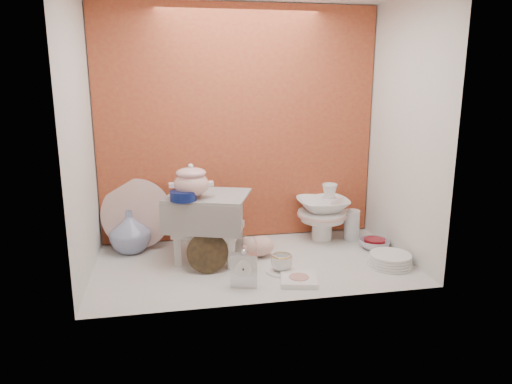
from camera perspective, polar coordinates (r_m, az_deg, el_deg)
ground at (r=2.78m, az=-0.33°, el=-8.55°), size 1.80×1.80×0.00m
niche_shell at (r=2.76m, az=-1.06°, el=11.12°), size 1.86×1.03×1.53m
step_stool at (r=2.81m, az=-5.67°, el=-4.16°), size 0.55×0.51×0.39m
soup_tureen at (r=2.66m, az=-7.79°, el=1.34°), size 0.25×0.25×0.20m
cobalt_bowl at (r=2.63m, az=-8.72°, el=-0.43°), size 0.17×0.17×0.05m
floral_platter at (r=3.07m, az=-14.16°, el=-2.57°), size 0.46×0.22×0.43m
blue_white_vase at (r=3.02m, az=-14.87°, el=-4.59°), size 0.32×0.32×0.26m
lacquer_tray at (r=2.65m, az=-5.83°, el=-7.26°), size 0.23×0.10×0.22m
mantel_clock at (r=2.46m, az=-1.47°, el=-9.16°), size 0.14×0.08×0.20m
plush_pig at (r=2.86m, az=0.33°, el=-6.47°), size 0.27×0.22×0.14m
teacup_saucer at (r=2.67m, az=3.08°, el=-9.46°), size 0.18×0.18×0.01m
gold_rim_teacup at (r=2.65m, az=3.10°, el=-8.40°), size 0.12×0.12×0.09m
lattice_dish at (r=2.55m, az=5.16°, el=-10.42°), size 0.23×0.23×0.03m
dinner_plate_stack at (r=2.84m, az=15.80°, el=-7.85°), size 0.27×0.27×0.07m
crystal_bowl at (r=3.09m, az=14.01°, el=-6.08°), size 0.21×0.21×0.06m
clear_glass_vase at (r=3.21m, az=11.41°, el=-3.90°), size 0.13×0.13×0.20m
porcelain_tower at (r=3.15m, az=7.98°, el=-2.38°), size 0.43×0.43×0.38m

